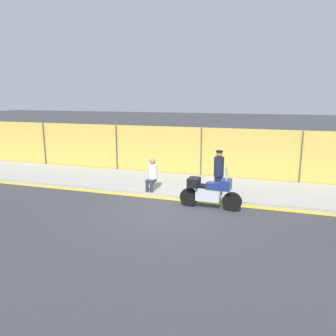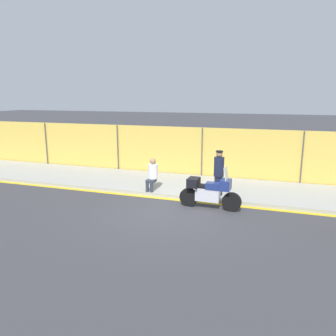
% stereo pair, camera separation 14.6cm
% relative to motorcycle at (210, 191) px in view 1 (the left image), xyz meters
% --- Properties ---
extents(ground_plane, '(120.00, 120.00, 0.00)m').
position_rel_motorcycle_xyz_m(ground_plane, '(-1.14, -0.76, -0.59)').
color(ground_plane, '#38383D').
extents(sidewalk, '(31.08, 3.30, 0.14)m').
position_rel_motorcycle_xyz_m(sidewalk, '(-1.14, 2.25, -0.52)').
color(sidewalk, '#9E9E99').
rests_on(sidewalk, ground_plane).
extents(curb_paint_stripe, '(31.08, 0.18, 0.01)m').
position_rel_motorcycle_xyz_m(curb_paint_stripe, '(-1.14, 0.51, -0.59)').
color(curb_paint_stripe, gold).
rests_on(curb_paint_stripe, ground_plane).
extents(storefront_fence, '(29.52, 0.17, 2.30)m').
position_rel_motorcycle_xyz_m(storefront_fence, '(-1.14, 3.99, 0.56)').
color(storefront_fence, gold).
rests_on(storefront_fence, ground_plane).
extents(motorcycle, '(2.09, 0.55, 1.46)m').
position_rel_motorcycle_xyz_m(motorcycle, '(0.00, 0.00, 0.00)').
color(motorcycle, black).
rests_on(motorcycle, ground_plane).
extents(officer_standing, '(0.36, 0.36, 1.63)m').
position_rel_motorcycle_xyz_m(officer_standing, '(0.10, 1.15, 0.39)').
color(officer_standing, '#191E38').
rests_on(officer_standing, sidewalk).
extents(person_seated_on_curb, '(0.37, 0.64, 1.22)m').
position_rel_motorcycle_xyz_m(person_seated_on_curb, '(-2.42, 1.04, 0.22)').
color(person_seated_on_curb, '#2D3342').
rests_on(person_seated_on_curb, sidewalk).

